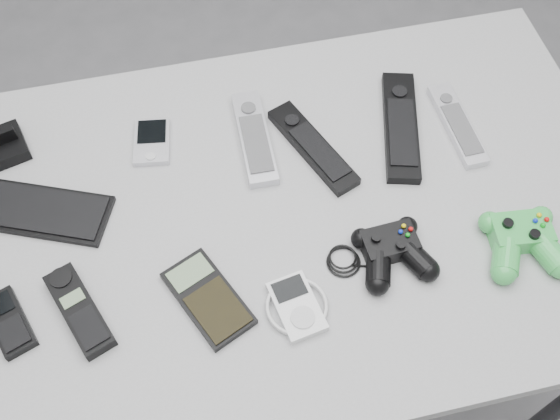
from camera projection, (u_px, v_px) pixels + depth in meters
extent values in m
plane|color=slate|center=(271.00, 338.00, 1.84)|extent=(3.50, 3.50, 0.00)
cube|color=gray|center=(291.00, 214.00, 1.14)|extent=(1.19, 0.77, 0.03)
cylinder|color=black|center=(39.00, 229.00, 1.58)|extent=(0.04, 0.04, 0.77)
cylinder|color=black|center=(461.00, 150.00, 1.71)|extent=(0.04, 0.04, 0.77)
cube|color=black|center=(41.00, 211.00, 1.11)|extent=(0.25, 0.18, 0.01)
cube|color=silver|center=(152.00, 142.00, 1.19)|extent=(0.08, 0.11, 0.02)
cube|color=silver|center=(254.00, 137.00, 1.19)|extent=(0.06, 0.21, 0.02)
cube|color=black|center=(313.00, 147.00, 1.18)|extent=(0.13, 0.22, 0.02)
cube|color=black|center=(401.00, 125.00, 1.21)|extent=(0.12, 0.25, 0.02)
cube|color=silver|center=(457.00, 124.00, 1.21)|extent=(0.05, 0.19, 0.02)
cube|color=black|center=(9.00, 322.00, 1.01)|extent=(0.09, 0.12, 0.02)
cube|color=black|center=(79.00, 310.00, 1.01)|extent=(0.10, 0.17, 0.02)
cube|color=black|center=(208.00, 298.00, 1.03)|extent=(0.14, 0.18, 0.02)
cube|color=silver|center=(297.00, 306.00, 1.02)|extent=(0.12, 0.12, 0.02)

